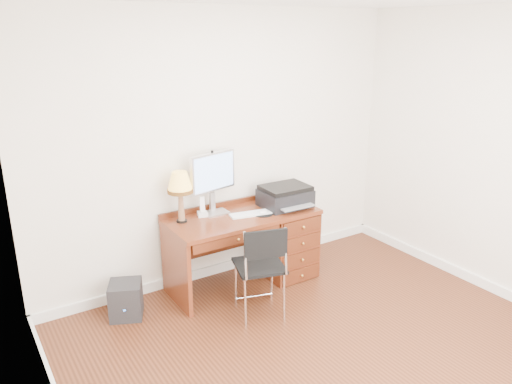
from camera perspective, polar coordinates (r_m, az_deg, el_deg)
ground at (r=4.25m, az=8.79°, el=-17.82°), size 4.00×4.00×0.00m
room_shell at (r=4.63m, az=3.57°, el=-13.58°), size 4.00×4.00×4.00m
desk at (r=5.19m, az=1.52°, el=-5.37°), size 1.50×0.67×0.75m
monitor at (r=4.84m, az=-4.86°, el=1.91°), size 0.52×0.22×0.61m
keyboard at (r=4.89m, az=-0.37°, el=-2.48°), size 0.48×0.21×0.02m
mouse_pad at (r=4.90m, az=0.83°, el=-2.43°), size 0.19×0.19×0.04m
printer at (r=5.10m, az=3.35°, el=-0.46°), size 0.50×0.39×0.22m
leg_lamp at (r=4.64m, az=-8.68°, el=0.75°), size 0.24×0.24×0.49m
phone at (r=4.86m, az=-6.15°, el=-2.10°), size 0.11×0.11×0.20m
pen_cup at (r=5.26m, az=0.79°, el=-0.50°), size 0.08×0.08×0.10m
chair at (r=4.42m, az=0.86°, el=-7.95°), size 0.52×0.53×0.89m
equipment_box at (r=4.73m, az=-14.65°, el=-11.82°), size 0.37×0.37×0.33m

